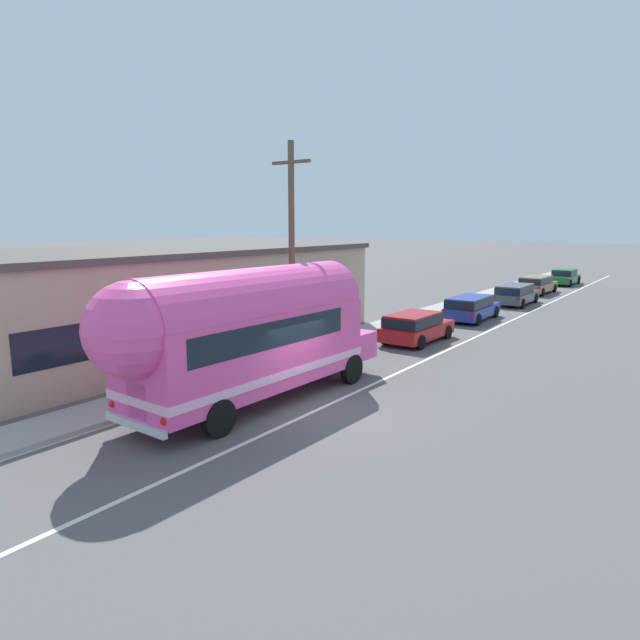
{
  "coord_description": "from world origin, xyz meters",
  "views": [
    {
      "loc": [
        9.16,
        -12.53,
        5.42
      ],
      "look_at": [
        -1.82,
        2.72,
        2.12
      ],
      "focal_mm": 31.11,
      "sensor_mm": 36.0,
      "label": 1
    }
  ],
  "objects": [
    {
      "name": "ground_plane",
      "position": [
        0.0,
        0.0,
        0.0
      ],
      "size": [
        300.0,
        300.0,
        0.0
      ],
      "primitive_type": "plane",
      "color": "#565454"
    },
    {
      "name": "lane_markings",
      "position": [
        -1.78,
        12.0,
        0.0
      ],
      "size": [
        3.99,
        80.0,
        0.01
      ],
      "color": "silver",
      "rests_on": "ground"
    },
    {
      "name": "sidewalk_slab",
      "position": [
        -4.8,
        10.0,
        0.07
      ],
      "size": [
        1.87,
        90.0,
        0.15
      ],
      "primitive_type": "cube",
      "color": "#9E9B93",
      "rests_on": "ground"
    },
    {
      "name": "roadside_building",
      "position": [
        -10.99,
        3.51,
        2.17
      ],
      "size": [
        9.26,
        20.17,
        4.34
      ],
      "color": "tan",
      "rests_on": "ground"
    },
    {
      "name": "utility_pole",
      "position": [
        -4.48,
        4.52,
        4.42
      ],
      "size": [
        1.8,
        0.24,
        8.5
      ],
      "color": "brown",
      "rests_on": "ground"
    },
    {
      "name": "painted_bus",
      "position": [
        -1.96,
        -0.96,
        2.3
      ],
      "size": [
        2.78,
        10.62,
        4.12
      ],
      "color": "#EA4C9E",
      "rests_on": "ground"
    },
    {
      "name": "car_lead",
      "position": [
        -1.86,
        10.23,
        0.78
      ],
      "size": [
        1.98,
        4.3,
        1.37
      ],
      "color": "#A5191E",
      "rests_on": "ground"
    },
    {
      "name": "car_second",
      "position": [
        -1.92,
        17.35,
        0.8
      ],
      "size": [
        2.06,
        4.66,
        1.37
      ],
      "color": "navy",
      "rests_on": "ground"
    },
    {
      "name": "car_third",
      "position": [
        -1.68,
        24.89,
        0.8
      ],
      "size": [
        1.93,
        4.68,
        1.37
      ],
      "color": "#474C51",
      "rests_on": "ground"
    },
    {
      "name": "car_fourth",
      "position": [
        -2.15,
        31.87,
        0.79
      ],
      "size": [
        2.0,
        4.83,
        1.37
      ],
      "color": "olive",
      "rests_on": "ground"
    },
    {
      "name": "car_fifth",
      "position": [
        -1.89,
        39.96,
        0.74
      ],
      "size": [
        1.92,
        4.79,
        1.37
      ],
      "color": "#196633",
      "rests_on": "ground"
    }
  ]
}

